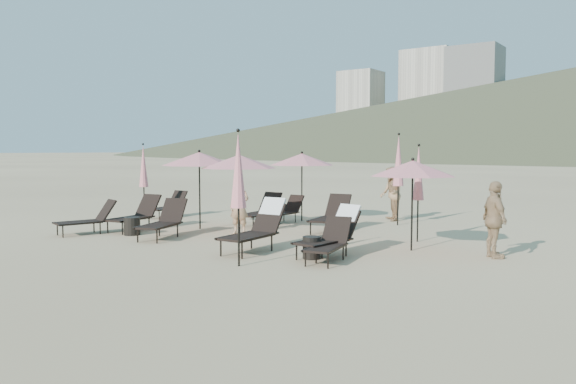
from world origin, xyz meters
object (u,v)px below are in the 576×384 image
Objects in this scene: umbrella_open_0 at (199,159)px; umbrella_open_2 at (413,168)px; lounger_4 at (332,232)px; side_table_1 at (312,248)px; lounger_6 at (168,205)px; side_table_0 at (132,226)px; lounger_1 at (135,214)px; lounger_3 at (257,227)px; lounger_9 at (331,215)px; lounger_2 at (163,221)px; umbrella_closed_0 at (238,171)px; umbrella_closed_2 at (143,166)px; beachgoer_a at (239,207)px; beachgoer_b at (391,194)px; lounger_7 at (261,210)px; umbrella_open_3 at (302,159)px; umbrella_closed_3 at (398,161)px; umbrella_open_1 at (239,162)px; lounger_8 at (285,210)px; lounger_5 at (329,242)px; beachgoer_c at (495,220)px; umbrella_closed_1 at (418,174)px; lounger_0 at (88,218)px.

umbrella_open_0 reaches higher than umbrella_open_2.
side_table_1 is (-0.18, -0.56, -0.28)m from lounger_4.
lounger_6 is 4.05m from side_table_0.
lounger_1 is at bearing -135.73° from umbrella_open_0.
lounger_3 is 1.03× the size of lounger_9.
umbrella_closed_0 reaches higher than lounger_2.
umbrella_open_2 is 0.84× the size of umbrella_closed_2.
beachgoer_b reaches higher than beachgoer_a.
lounger_7 is 2.51m from lounger_9.
lounger_2 is 0.86× the size of umbrella_open_2.
umbrella_open_3 reaches higher than lounger_1.
beachgoer_a is at bearing -59.85° from beachgoer_b.
umbrella_closed_3 is 8.15m from side_table_0.
umbrella_open_1 is 4.58m from side_table_1.
beachgoer_b is (2.86, 3.31, 0.43)m from lounger_7.
lounger_8 is 0.53× the size of umbrella_closed_3.
side_table_0 is (-1.62, -3.67, -0.21)m from lounger_7.
lounger_3 reaches higher than lounger_7.
lounger_9 is 2.95m from umbrella_open_3.
lounger_5 is at bearing -41.91° from lounger_7.
side_table_1 is 4.00m from beachgoer_c.
umbrella_closed_3 is 1.60× the size of beachgoer_b.
lounger_4 is 0.79× the size of umbrella_open_3.
umbrella_closed_1 is at bearing 26.87° from side_table_0.
lounger_0 is at bearing -119.36° from umbrella_open_3.
lounger_2 is (1.75, -0.52, 0.00)m from lounger_1.
lounger_6 is 6.36m from lounger_9.
umbrella_closed_0 reaches higher than lounger_6.
umbrella_open_3 reaches higher than umbrella_open_1.
beachgoer_b is (-2.37, 3.51, -0.84)m from umbrella_closed_1.
umbrella_open_3 is (0.21, 0.64, 1.62)m from lounger_8.
umbrella_open_0 is (1.84, 2.52, 1.64)m from lounger_0.
umbrella_closed_2 is 5.21× the size of side_table_0.
lounger_7 is 3.64× the size of side_table_1.
side_table_0 is at bearing -117.66° from lounger_7.
lounger_8 is at bearing 61.30° from lounger_2.
beachgoer_b is at bearing 94.13° from umbrella_closed_0.
umbrella_open_1 is 0.91× the size of umbrella_closed_1.
lounger_3 is 1.21× the size of lounger_5.
umbrella_closed_3 is at bearing 16.32° from umbrella_open_3.
lounger_6 is (-8.26, 2.80, -0.10)m from lounger_4.
umbrella_open_2 is (9.45, -1.19, 1.49)m from lounger_6.
umbrella_closed_2 is at bearing 152.67° from lounger_5.
lounger_2 is 8.25m from beachgoer_c.
lounger_1 is at bearing -75.52° from beachgoer_b.
side_table_0 is at bearing 64.46° from beachgoer_c.
beachgoer_b reaches higher than beachgoer_c.
umbrella_closed_3 is (-0.93, 5.52, 1.47)m from lounger_4.
umbrella_closed_2 is (-4.61, 0.49, -0.22)m from umbrella_open_1.
umbrella_closed_3 is at bearing 6.20° from beachgoer_c.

